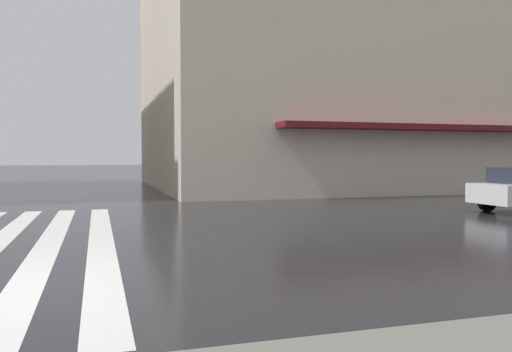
{
  "coord_description": "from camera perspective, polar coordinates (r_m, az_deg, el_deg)",
  "views": [
    {
      "loc": [
        -7.14,
        -1.13,
        1.72
      ],
      "look_at": [
        6.24,
        -5.27,
        1.21
      ],
      "focal_mm": 36.18,
      "sensor_mm": 36.0,
      "label": 1
    }
  ],
  "objects": [
    {
      "name": "ground_plane",
      "position": [
        7.43,
        -25.99,
        -11.53
      ],
      "size": [
        220.0,
        220.0,
        0.0
      ],
      "primitive_type": "plane",
      "color": "black"
    }
  ]
}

